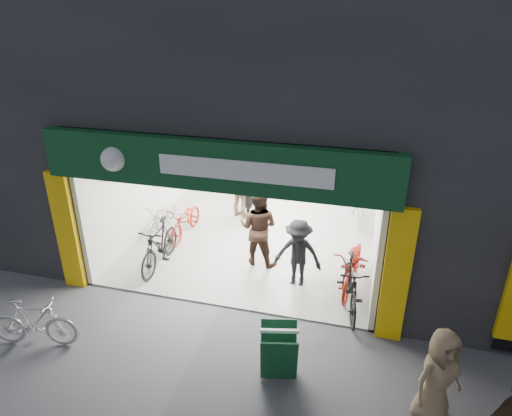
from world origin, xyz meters
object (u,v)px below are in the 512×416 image
at_px(bike_right_front, 351,285).
at_px(pedestrian_near, 438,377).
at_px(sandwich_board, 279,351).
at_px(parked_bike, 34,323).
at_px(bike_left_front, 162,217).

xyz_separation_m(bike_right_front, pedestrian_near, (1.36, -2.32, 0.24)).
height_order(bike_right_front, sandwich_board, bike_right_front).
relative_size(parked_bike, sandwich_board, 1.72).
bearing_deg(pedestrian_near, bike_right_front, 82.35).
xyz_separation_m(pedestrian_near, sandwich_board, (-2.34, 0.24, -0.29)).
bearing_deg(sandwich_board, pedestrian_near, -18.77).
distance_m(bike_right_front, pedestrian_near, 2.70).
xyz_separation_m(bike_left_front, pedestrian_near, (6.36, -4.42, 0.37)).
distance_m(parked_bike, sandwich_board, 4.33).
bearing_deg(pedestrian_near, sandwich_board, 136.15).
relative_size(bike_right_front, sandwich_board, 2.02).
relative_size(bike_left_front, sandwich_board, 1.78).
distance_m(bike_left_front, bike_right_front, 5.42).
bearing_deg(pedestrian_near, bike_left_front, 107.28).
relative_size(bike_left_front, pedestrian_near, 1.02).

